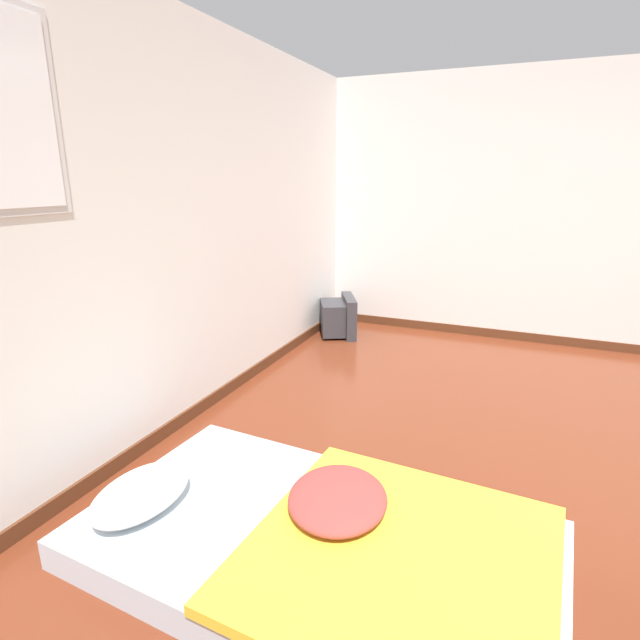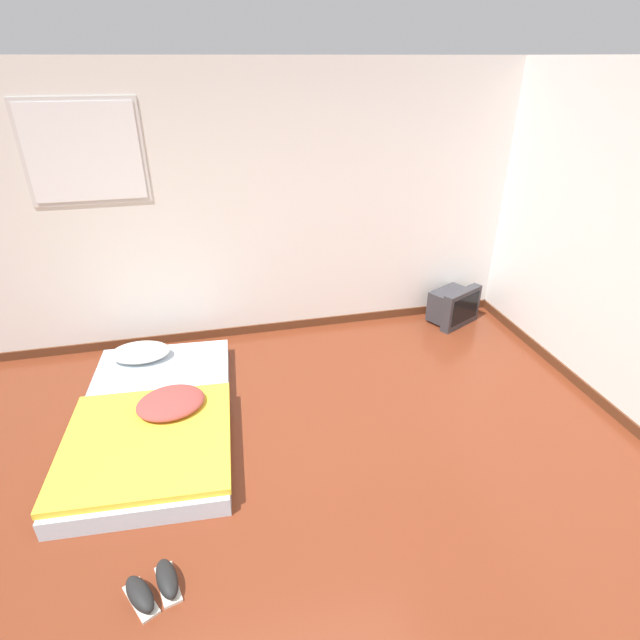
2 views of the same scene
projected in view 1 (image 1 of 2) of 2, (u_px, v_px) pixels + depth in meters
wall_back at (170, 231)px, 3.09m from camera, size 7.90×0.08×2.60m
wall_right at (629, 215)px, 4.49m from camera, size 0.08×8.04×2.60m
mattress_bed at (316, 541)px, 2.15m from camera, size 1.28×2.08×0.29m
crt_tv at (339, 317)px, 5.25m from camera, size 0.59×0.52×0.41m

